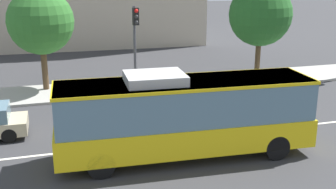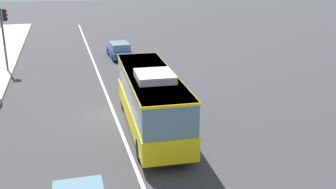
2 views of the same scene
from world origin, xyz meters
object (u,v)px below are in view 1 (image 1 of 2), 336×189
(street_tree_kerbside_right, at_px, (260,15))
(street_tree_kerbside_centre, at_px, (41,22))
(transit_bus, at_px, (185,113))
(traffic_light_near_corner, at_px, (135,36))

(street_tree_kerbside_right, bearing_deg, street_tree_kerbside_centre, 179.31)
(transit_bus, distance_m, traffic_light_near_corner, 8.98)
(transit_bus, distance_m, street_tree_kerbside_centre, 12.63)
(traffic_light_near_corner, bearing_deg, transit_bus, -5.00)
(traffic_light_near_corner, height_order, street_tree_kerbside_right, street_tree_kerbside_right)
(street_tree_kerbside_centre, bearing_deg, street_tree_kerbside_right, -0.69)
(traffic_light_near_corner, height_order, street_tree_kerbside_centre, street_tree_kerbside_centre)
(traffic_light_near_corner, bearing_deg, street_tree_kerbside_right, 98.52)
(traffic_light_near_corner, distance_m, street_tree_kerbside_centre, 5.72)
(traffic_light_near_corner, distance_m, street_tree_kerbside_right, 9.37)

